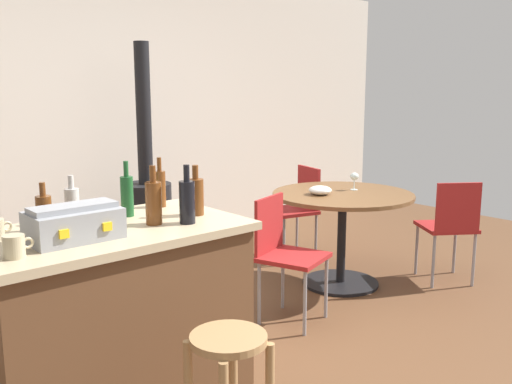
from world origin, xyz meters
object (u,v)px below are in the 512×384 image
Objects in this scene: wooden_stool at (229,381)px; folding_chair_far at (450,223)px; dining_table at (342,214)px; cup_0 at (14,246)px; bottle_0 at (44,212)px; toolbox at (74,223)px; bottle_5 at (187,201)px; bottle_6 at (196,196)px; bottle_2 at (154,202)px; wood_stove at (147,210)px; serving_bowl at (320,190)px; bottle_1 at (127,195)px; wine_glass at (354,177)px; bottle_3 at (72,204)px; folding_chair_left at (298,205)px; bottle_4 at (160,188)px; kitchen_island at (113,322)px; folding_chair_near at (284,249)px.

wooden_stool is 0.76× the size of folding_chair_far.
cup_0 is (-2.74, -0.67, 0.40)m from dining_table.
bottle_0 is 1.89× the size of cup_0.
folding_chair_far is at bearing 0.30° from toolbox.
bottle_5 reaches higher than bottle_6.
wood_stove is at bearing 60.79° from bottle_2.
cup_0 is 2.67m from serving_bowl.
bottle_1 is 1.98× the size of wine_glass.
dining_table is at bearing 6.49° from bottle_3.
folding_chair_left is at bearing 70.86° from dining_table.
bottle_4 is (0.68, 0.11, 0.02)m from bottle_0.
bottle_4 is at bearing 172.38° from folding_chair_far.
wine_glass is at bearing 15.69° from bottle_6.
kitchen_island is 5.61× the size of bottle_0.
serving_bowl is at bearing 16.23° from cup_0.
folding_chair_left is 5.95× the size of wine_glass.
folding_chair_far reaches higher than serving_bowl.
toolbox is (-1.55, -2.05, 0.51)m from wood_stove.
bottle_2 is at bearing -26.42° from bottle_0.
bottle_4 is at bearing -169.67° from serving_bowl.
bottle_6 is (-0.87, -2.00, 0.53)m from wood_stove.
bottle_1 reaches higher than bottle_6.
folding_chair_near is (-0.84, -0.20, -0.08)m from dining_table.
bottle_0 is 0.97× the size of bottle_3.
kitchen_island is 0.63m from bottle_1.
wooden_stool is at bearing -83.65° from kitchen_island.
bottle_5 is 2.40× the size of cup_0.
toolbox reaches higher than cup_0.
wine_glass is (2.43, 0.51, 0.39)m from kitchen_island.
bottle_4 is at bearing 9.11° from bottle_0.
bottle_5 is at bearing -157.93° from folding_chair_near.
cup_0 is (-3.42, -0.11, 0.48)m from folding_chair_far.
folding_chair_near is at bearing -138.73° from folding_chair_left.
cup_0 is at bearing -130.36° from wood_stove.
wood_stove is 2.20m from bottle_1.
folding_chair_left is at bearing 41.27° from folding_chair_near.
folding_chair_far is 3.01× the size of bottle_1.
wood_stove reaches higher than bottle_5.
cup_0 is (-0.25, -0.34, -0.04)m from bottle_0.
bottle_2 is (0.01, -0.24, 0.00)m from bottle_1.
toolbox is at bearing -167.16° from folding_chair_near.
folding_chair_left is 2.48m from bottle_6.
bottle_3 is 0.56m from bottle_5.
wood_stove is at bearing 126.93° from wine_glass.
wood_stove is 10.94× the size of serving_bowl.
cup_0 is (-0.68, -0.36, -0.06)m from bottle_1.
folding_chair_near is 3.30× the size of bottle_6.
wooden_stool is 0.58× the size of dining_table.
bottle_1 reaches higher than folding_chair_left.
wine_glass is (0.17, 0.03, 0.28)m from dining_table.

